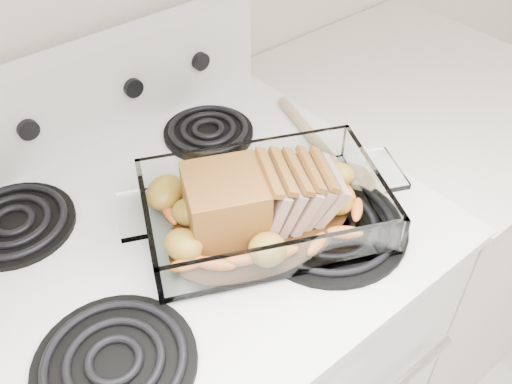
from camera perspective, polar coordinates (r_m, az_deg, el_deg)
electric_range at (r=1.28m, az=-6.36°, el=-17.69°), size 0.78×0.70×1.12m
counter_right at (r=1.58m, az=13.84°, el=-4.09°), size 0.58×0.68×0.93m
baking_dish at (r=0.89m, az=0.82°, el=-2.05°), size 0.36×0.24×0.07m
pork_roast at (r=0.85m, az=-0.35°, el=-1.13°), size 0.24×0.12×0.09m
roast_vegetables at (r=0.90m, az=-0.84°, el=-0.52°), size 0.35×0.19×0.04m
wooden_spoon at (r=1.03m, az=7.94°, el=3.45°), size 0.10×0.30×0.02m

